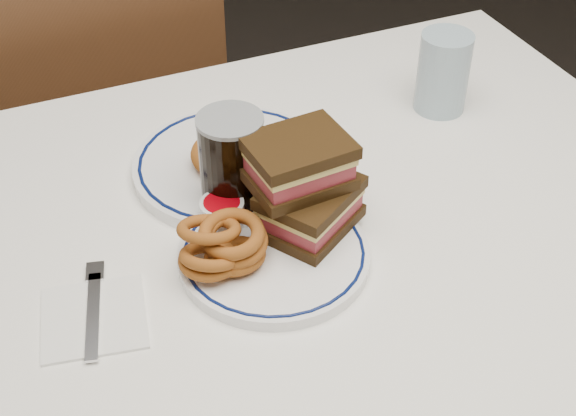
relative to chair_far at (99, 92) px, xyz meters
name	(u,v)px	position (x,y,z in m)	size (l,w,h in m)	color
dining_table	(260,289)	(0.07, -0.75, 0.09)	(1.27, 0.87, 0.75)	white
chair_far	(99,92)	(0.00, 0.00, 0.00)	(0.49, 0.49, 1.02)	#4C2D18
main_plate	(274,254)	(0.06, -0.81, 0.21)	(0.24, 0.24, 0.02)	white
reuben_sandwich	(304,185)	(0.12, -0.78, 0.28)	(0.15, 0.15, 0.13)	black
onion_rings_main	(223,245)	(0.00, -0.81, 0.24)	(0.11, 0.10, 0.08)	#653A0D
ketchup_ramekin	(222,211)	(0.03, -0.73, 0.23)	(0.06, 0.06, 0.03)	white
beer_mug	(234,164)	(0.06, -0.70, 0.27)	(0.12, 0.09, 0.14)	black
water_glass	(443,73)	(0.44, -0.59, 0.26)	(0.08, 0.08, 0.13)	#98B3C4
far_plate	(233,165)	(0.08, -0.62, 0.21)	(0.28, 0.28, 0.02)	white
onion_rings_far	(228,148)	(0.08, -0.61, 0.24)	(0.12, 0.10, 0.06)	#653A0D
napkin_fork	(94,315)	(-0.16, -0.82, 0.20)	(0.14, 0.16, 0.01)	white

